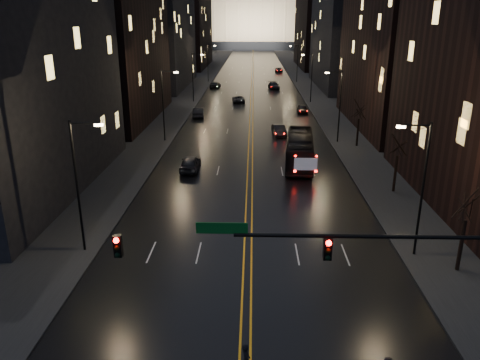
# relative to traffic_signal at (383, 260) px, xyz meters

# --- Properties ---
(ground) EXTENTS (900.00, 900.00, 0.00)m
(ground) POSITION_rel_traffic_signal_xyz_m (-5.91, 0.00, -5.10)
(ground) COLOR black
(ground) RESTS_ON ground
(road) EXTENTS (20.00, 320.00, 0.02)m
(road) POSITION_rel_traffic_signal_xyz_m (-5.91, 130.00, -5.09)
(road) COLOR black
(road) RESTS_ON ground
(sidewalk_left) EXTENTS (8.00, 320.00, 0.16)m
(sidewalk_left) POSITION_rel_traffic_signal_xyz_m (-19.91, 130.00, -5.02)
(sidewalk_left) COLOR black
(sidewalk_left) RESTS_ON ground
(sidewalk_right) EXTENTS (8.00, 320.00, 0.16)m
(sidewalk_right) POSITION_rel_traffic_signal_xyz_m (8.09, 130.00, -5.02)
(sidewalk_right) COLOR black
(sidewalk_right) RESTS_ON ground
(center_line) EXTENTS (0.62, 320.00, 0.01)m
(center_line) POSITION_rel_traffic_signal_xyz_m (-5.91, 130.00, -5.08)
(center_line) COLOR orange
(center_line) RESTS_ON road
(building_left_near) EXTENTS (12.00, 28.00, 22.00)m
(building_left_near) POSITION_rel_traffic_signal_xyz_m (-26.91, 22.00, 5.90)
(building_left_near) COLOR black
(building_left_near) RESTS_ON ground
(building_left_mid) EXTENTS (12.00, 30.00, 28.00)m
(building_left_mid) POSITION_rel_traffic_signal_xyz_m (-26.91, 54.00, 8.90)
(building_left_mid) COLOR black
(building_left_mid) RESTS_ON ground
(building_left_far) EXTENTS (12.00, 34.00, 20.00)m
(building_left_far) POSITION_rel_traffic_signal_xyz_m (-26.91, 92.00, 4.90)
(building_left_far) COLOR black
(building_left_far) RESTS_ON ground
(building_left_dist) EXTENTS (12.00, 40.00, 24.00)m
(building_left_dist) POSITION_rel_traffic_signal_xyz_m (-26.91, 140.00, 6.90)
(building_left_dist) COLOR black
(building_left_dist) RESTS_ON ground
(building_right_mid) EXTENTS (12.00, 34.00, 26.00)m
(building_right_mid) POSITION_rel_traffic_signal_xyz_m (15.09, 92.00, 7.90)
(building_right_mid) COLOR black
(building_right_mid) RESTS_ON ground
(building_right_dist) EXTENTS (12.00, 40.00, 22.00)m
(building_right_dist) POSITION_rel_traffic_signal_xyz_m (15.09, 140.00, 5.90)
(building_right_dist) COLOR black
(building_right_dist) RESTS_ON ground
(capitol) EXTENTS (90.00, 50.00, 58.50)m
(capitol) POSITION_rel_traffic_signal_xyz_m (-5.91, 250.00, 12.05)
(capitol) COLOR black
(capitol) RESTS_ON ground
(traffic_signal) EXTENTS (17.29, 0.45, 7.00)m
(traffic_signal) POSITION_rel_traffic_signal_xyz_m (0.00, 0.00, 0.00)
(traffic_signal) COLOR black
(traffic_signal) RESTS_ON ground
(streetlamp_right_near) EXTENTS (2.13, 0.25, 9.00)m
(streetlamp_right_near) POSITION_rel_traffic_signal_xyz_m (4.91, 10.00, -0.02)
(streetlamp_right_near) COLOR black
(streetlamp_right_near) RESTS_ON ground
(streetlamp_left_near) EXTENTS (2.13, 0.25, 9.00)m
(streetlamp_left_near) POSITION_rel_traffic_signal_xyz_m (-16.72, 10.00, -0.02)
(streetlamp_left_near) COLOR black
(streetlamp_left_near) RESTS_ON ground
(streetlamp_right_mid) EXTENTS (2.13, 0.25, 9.00)m
(streetlamp_right_mid) POSITION_rel_traffic_signal_xyz_m (4.91, 40.00, -0.02)
(streetlamp_right_mid) COLOR black
(streetlamp_right_mid) RESTS_ON ground
(streetlamp_left_mid) EXTENTS (2.13, 0.25, 9.00)m
(streetlamp_left_mid) POSITION_rel_traffic_signal_xyz_m (-16.72, 40.00, -0.02)
(streetlamp_left_mid) COLOR black
(streetlamp_left_mid) RESTS_ON ground
(streetlamp_right_far) EXTENTS (2.13, 0.25, 9.00)m
(streetlamp_right_far) POSITION_rel_traffic_signal_xyz_m (4.91, 70.00, -0.02)
(streetlamp_right_far) COLOR black
(streetlamp_right_far) RESTS_ON ground
(streetlamp_left_far) EXTENTS (2.13, 0.25, 9.00)m
(streetlamp_left_far) POSITION_rel_traffic_signal_xyz_m (-16.72, 70.00, -0.02)
(streetlamp_left_far) COLOR black
(streetlamp_left_far) RESTS_ON ground
(streetlamp_right_dist) EXTENTS (2.13, 0.25, 9.00)m
(streetlamp_right_dist) POSITION_rel_traffic_signal_xyz_m (4.91, 100.00, -0.02)
(streetlamp_right_dist) COLOR black
(streetlamp_right_dist) RESTS_ON ground
(streetlamp_left_dist) EXTENTS (2.13, 0.25, 9.00)m
(streetlamp_left_dist) POSITION_rel_traffic_signal_xyz_m (-16.72, 100.00, -0.02)
(streetlamp_left_dist) COLOR black
(streetlamp_left_dist) RESTS_ON ground
(tree_right_near) EXTENTS (2.40, 2.40, 6.65)m
(tree_right_near) POSITION_rel_traffic_signal_xyz_m (7.09, 8.00, -0.58)
(tree_right_near) COLOR black
(tree_right_near) RESTS_ON ground
(tree_right_mid) EXTENTS (2.40, 2.40, 6.65)m
(tree_right_mid) POSITION_rel_traffic_signal_xyz_m (7.09, 22.00, -0.58)
(tree_right_mid) COLOR black
(tree_right_mid) RESTS_ON ground
(tree_right_far) EXTENTS (2.40, 2.40, 6.65)m
(tree_right_far) POSITION_rel_traffic_signal_xyz_m (7.09, 38.00, -0.58)
(tree_right_far) COLOR black
(tree_right_far) RESTS_ON ground
(bus) EXTENTS (3.81, 11.82, 3.24)m
(bus) POSITION_rel_traffic_signal_xyz_m (-0.59, 30.70, -3.49)
(bus) COLOR black
(bus) RESTS_ON ground
(oncoming_car_a) EXTENTS (1.96, 4.70, 1.59)m
(oncoming_car_a) POSITION_rel_traffic_signal_xyz_m (-12.07, 28.04, -4.31)
(oncoming_car_a) COLOR black
(oncoming_car_a) RESTS_ON ground
(oncoming_car_b) EXTENTS (1.95, 4.82, 1.55)m
(oncoming_car_b) POSITION_rel_traffic_signal_xyz_m (-14.36, 55.80, -4.33)
(oncoming_car_b) COLOR black
(oncoming_car_b) RESTS_ON ground
(oncoming_car_c) EXTENTS (2.61, 4.80, 1.28)m
(oncoming_car_c) POSITION_rel_traffic_signal_xyz_m (-8.41, 69.95, -4.47)
(oncoming_car_c) COLOR black
(oncoming_car_c) RESTS_ON ground
(oncoming_car_d) EXTENTS (2.39, 5.11, 1.44)m
(oncoming_car_d) POSITION_rel_traffic_signal_xyz_m (-14.29, 88.91, -4.38)
(oncoming_car_d) COLOR black
(oncoming_car_d) RESTS_ON ground
(receding_car_a) EXTENTS (1.99, 4.40, 1.40)m
(receding_car_a) POSITION_rel_traffic_signal_xyz_m (-2.12, 43.73, -4.40)
(receding_car_a) COLOR black
(receding_car_a) RESTS_ON ground
(receding_car_b) EXTENTS (1.86, 4.25, 1.43)m
(receding_car_b) POSITION_rel_traffic_signal_xyz_m (2.59, 59.78, -4.39)
(receding_car_b) COLOR black
(receding_car_b) RESTS_ON ground
(receding_car_c) EXTENTS (2.69, 5.43, 1.52)m
(receding_car_c) POSITION_rel_traffic_signal_xyz_m (-1.06, 88.07, -4.34)
(receding_car_c) COLOR black
(receding_car_c) RESTS_ON ground
(receding_car_d) EXTENTS (2.36, 4.86, 1.33)m
(receding_car_d) POSITION_rel_traffic_signal_xyz_m (1.85, 123.50, -4.44)
(receding_car_d) COLOR black
(receding_car_d) RESTS_ON ground
(pedestrian_a) EXTENTS (0.52, 0.67, 1.64)m
(pedestrian_a) POSITION_rel_traffic_signal_xyz_m (-5.84, -1.31, -4.28)
(pedestrian_a) COLOR black
(pedestrian_a) RESTS_ON ground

